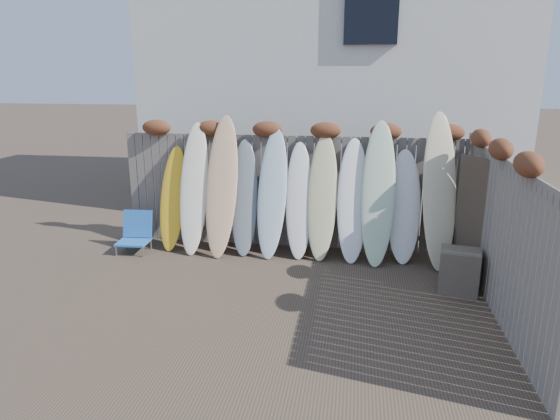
# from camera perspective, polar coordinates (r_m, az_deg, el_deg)

# --- Properties ---
(ground) EXTENTS (80.00, 80.00, 0.00)m
(ground) POSITION_cam_1_polar(r_m,az_deg,el_deg) (6.94, -1.54, -10.65)
(ground) COLOR #493A2D
(back_fence) EXTENTS (6.05, 0.28, 2.24)m
(back_fence) POSITION_cam_1_polar(r_m,az_deg,el_deg) (8.78, 1.57, 3.21)
(back_fence) COLOR slate
(back_fence) RESTS_ON ground
(right_fence) EXTENTS (0.28, 4.40, 2.24)m
(right_fence) POSITION_cam_1_polar(r_m,az_deg,el_deg) (6.91, 24.06, -1.95)
(right_fence) COLOR slate
(right_fence) RESTS_ON ground
(house) EXTENTS (8.50, 5.50, 6.33)m
(house) POSITION_cam_1_polar(r_m,az_deg,el_deg) (12.63, 6.16, 16.10)
(house) COLOR silver
(house) RESTS_ON ground
(beach_chair) EXTENTS (0.55, 0.58, 0.70)m
(beach_chair) POSITION_cam_1_polar(r_m,az_deg,el_deg) (9.14, -16.18, -2.53)
(beach_chair) COLOR blue
(beach_chair) RESTS_ON ground
(wooden_crate) EXTENTS (0.61, 0.54, 0.63)m
(wooden_crate) POSITION_cam_1_polar(r_m,az_deg,el_deg) (7.61, 19.78, -6.59)
(wooden_crate) COLOR #463A35
(wooden_crate) RESTS_ON ground
(lattice_panel) EXTENTS (0.53, 1.16, 1.85)m
(lattice_panel) POSITION_cam_1_polar(r_m,az_deg,el_deg) (7.86, 22.04, -1.37)
(lattice_panel) COLOR #372D21
(lattice_panel) RESTS_ON ground
(surfboard_0) EXTENTS (0.53, 0.69, 1.80)m
(surfboard_0) POSITION_cam_1_polar(r_m,az_deg,el_deg) (9.00, -12.14, 1.30)
(surfboard_0) COLOR yellow
(surfboard_0) RESTS_ON ground
(surfboard_1) EXTENTS (0.50, 0.78, 2.22)m
(surfboard_1) POSITION_cam_1_polar(r_m,az_deg,el_deg) (8.74, -9.80, 2.43)
(surfboard_1) COLOR white
(surfboard_1) RESTS_ON ground
(surfboard_2) EXTENTS (0.59, 0.85, 2.35)m
(surfboard_2) POSITION_cam_1_polar(r_m,az_deg,el_deg) (8.54, -6.68, 2.69)
(surfboard_2) COLOR #EEAB8F
(surfboard_2) RESTS_ON ground
(surfboard_3) EXTENTS (0.54, 0.74, 1.94)m
(surfboard_3) POSITION_cam_1_polar(r_m,az_deg,el_deg) (8.58, -4.13, 1.43)
(surfboard_3) COLOR slate
(surfboard_3) RESTS_ON ground
(surfboard_4) EXTENTS (0.55, 0.79, 2.14)m
(surfboard_4) POSITION_cam_1_polar(r_m,az_deg,el_deg) (8.43, -0.90, 1.87)
(surfboard_4) COLOR silver
(surfboard_4) RESTS_ON ground
(surfboard_5) EXTENTS (0.52, 0.72, 1.92)m
(surfboard_5) POSITION_cam_1_polar(r_m,az_deg,el_deg) (8.43, 2.19, 1.10)
(surfboard_5) COLOR silver
(surfboard_5) RESTS_ON ground
(surfboard_6) EXTENTS (0.51, 0.74, 2.06)m
(surfboard_6) POSITION_cam_1_polar(r_m,az_deg,el_deg) (8.37, 4.86, 1.46)
(surfboard_6) COLOR beige
(surfboard_6) RESTS_ON ground
(surfboard_7) EXTENTS (0.53, 0.72, 2.01)m
(surfboard_7) POSITION_cam_1_polar(r_m,az_deg,el_deg) (8.33, 8.31, 1.07)
(surfboard_7) COLOR white
(surfboard_7) RESTS_ON ground
(surfboard_8) EXTENTS (0.56, 0.82, 2.30)m
(surfboard_8) POSITION_cam_1_polar(r_m,az_deg,el_deg) (8.25, 11.16, 1.87)
(surfboard_8) COLOR beige
(surfboard_8) RESTS_ON ground
(surfboard_9) EXTENTS (0.56, 0.67, 1.83)m
(surfboard_9) POSITION_cam_1_polar(r_m,az_deg,el_deg) (8.46, 13.99, 0.39)
(surfboard_9) COLOR white
(surfboard_9) RESTS_ON ground
(surfboard_10) EXTENTS (0.61, 0.90, 2.46)m
(surfboard_10) POSITION_cam_1_polar(r_m,az_deg,el_deg) (8.34, 17.75, 2.10)
(surfboard_10) COLOR beige
(surfboard_10) RESTS_ON ground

